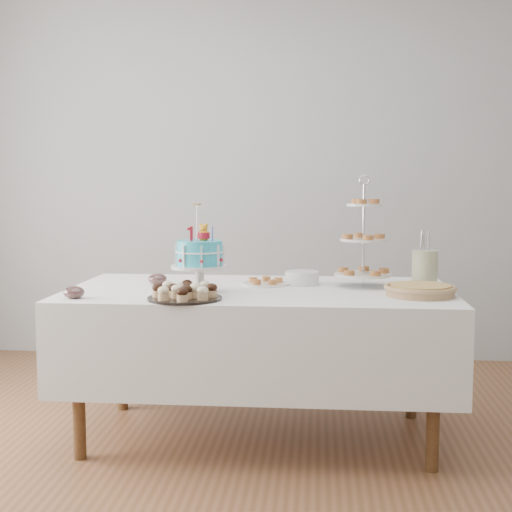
# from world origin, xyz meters

# --- Properties ---
(floor) EXTENTS (5.00, 5.00, 0.00)m
(floor) POSITION_xyz_m (0.00, 0.00, 0.00)
(floor) COLOR brown
(floor) RESTS_ON ground
(walls) EXTENTS (5.04, 4.04, 2.70)m
(walls) POSITION_xyz_m (0.00, 0.00, 1.35)
(walls) COLOR #A7AAAC
(walls) RESTS_ON floor
(table) EXTENTS (1.92, 1.02, 0.77)m
(table) POSITION_xyz_m (0.00, 0.30, 0.54)
(table) COLOR silver
(table) RESTS_ON floor
(birthday_cake) EXTENTS (0.28, 0.28, 0.43)m
(birthday_cake) POSITION_xyz_m (-0.28, 0.17, 0.89)
(birthday_cake) COLOR silver
(birthday_cake) RESTS_ON table
(cupcake_tray) EXTENTS (0.34, 0.34, 0.08)m
(cupcake_tray) POSITION_xyz_m (-0.31, -0.06, 0.81)
(cupcake_tray) COLOR black
(cupcake_tray) RESTS_ON table
(pie) EXTENTS (0.34, 0.34, 0.05)m
(pie) POSITION_xyz_m (0.78, 0.14, 0.80)
(pie) COLOR tan
(pie) RESTS_ON table
(tiered_stand) EXTENTS (0.29, 0.29, 0.57)m
(tiered_stand) POSITION_xyz_m (0.53, 0.42, 1.01)
(tiered_stand) COLOR silver
(tiered_stand) RESTS_ON table
(plate_stack) EXTENTS (0.18, 0.18, 0.07)m
(plate_stack) POSITION_xyz_m (0.21, 0.46, 0.80)
(plate_stack) COLOR silver
(plate_stack) RESTS_ON table
(pastry_plate) EXTENTS (0.24, 0.24, 0.04)m
(pastry_plate) POSITION_xyz_m (0.02, 0.43, 0.79)
(pastry_plate) COLOR silver
(pastry_plate) RESTS_ON table
(jam_bowl_a) EXTENTS (0.10, 0.10, 0.06)m
(jam_bowl_a) POSITION_xyz_m (-0.83, -0.07, 0.80)
(jam_bowl_a) COLOR silver
(jam_bowl_a) RESTS_ON table
(jam_bowl_b) EXTENTS (0.10, 0.10, 0.06)m
(jam_bowl_b) POSITION_xyz_m (-0.54, 0.41, 0.80)
(jam_bowl_b) COLOR silver
(jam_bowl_b) RESTS_ON table
(utensil_pitcher) EXTENTS (0.14, 0.13, 0.29)m
(utensil_pitcher) POSITION_xyz_m (0.84, 0.44, 0.87)
(utensil_pitcher) COLOR beige
(utensil_pitcher) RESTS_ON table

